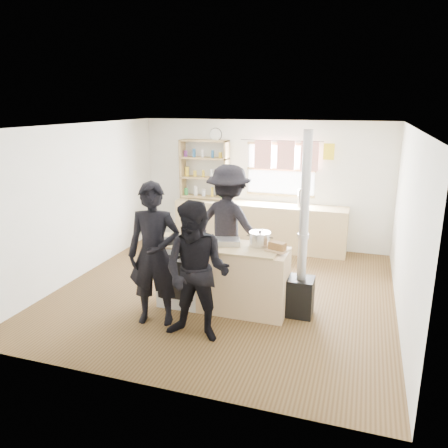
{
  "coord_description": "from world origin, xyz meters",
  "views": [
    {
      "loc": [
        1.92,
        -5.95,
        2.81
      ],
      "look_at": [
        0.02,
        -0.1,
        1.1
      ],
      "focal_mm": 35.0,
      "sensor_mm": 36.0,
      "label": 1
    }
  ],
  "objects_px": {
    "flue_heater": "(301,271)",
    "thermos": "(300,198)",
    "bread_board": "(277,247)",
    "person_far": "(229,225)",
    "stockpot_counter": "(260,239)",
    "person_near_right": "(197,272)",
    "person_near_left": "(154,254)",
    "stockpot_stove": "(191,233)",
    "skillet_greens": "(166,241)",
    "cooking_island": "(223,276)",
    "roast_tray": "(227,242)"
  },
  "relations": [
    {
      "from": "flue_heater",
      "to": "thermos",
      "type": "bearing_deg",
      "value": 99.19
    },
    {
      "from": "bread_board",
      "to": "person_far",
      "type": "height_order",
      "value": "person_far"
    },
    {
      "from": "stockpot_counter",
      "to": "person_near_right",
      "type": "relative_size",
      "value": 0.17
    },
    {
      "from": "stockpot_counter",
      "to": "person_near_left",
      "type": "xyz_separation_m",
      "value": [
        -1.2,
        -0.79,
        -0.09
      ]
    },
    {
      "from": "flue_heater",
      "to": "stockpot_stove",
      "type": "bearing_deg",
      "value": 178.8
    },
    {
      "from": "skillet_greens",
      "to": "thermos",
      "type": "bearing_deg",
      "value": 64.08
    },
    {
      "from": "person_far",
      "to": "stockpot_counter",
      "type": "bearing_deg",
      "value": 145.66
    },
    {
      "from": "thermos",
      "to": "stockpot_stove",
      "type": "xyz_separation_m",
      "value": [
        -1.17,
        -2.63,
        -0.05
      ]
    },
    {
      "from": "thermos",
      "to": "person_near_left",
      "type": "height_order",
      "value": "person_near_left"
    },
    {
      "from": "person_far",
      "to": "bread_board",
      "type": "bearing_deg",
      "value": 150.45
    },
    {
      "from": "skillet_greens",
      "to": "stockpot_stove",
      "type": "xyz_separation_m",
      "value": [
        0.25,
        0.29,
        0.05
      ]
    },
    {
      "from": "stockpot_stove",
      "to": "person_near_left",
      "type": "distance_m",
      "value": 0.83
    },
    {
      "from": "cooking_island",
      "to": "person_near_right",
      "type": "xyz_separation_m",
      "value": [
        -0.03,
        -0.89,
        0.4
      ]
    },
    {
      "from": "thermos",
      "to": "stockpot_stove",
      "type": "relative_size",
      "value": 1.5
    },
    {
      "from": "thermos",
      "to": "person_near_left",
      "type": "bearing_deg",
      "value": -111.47
    },
    {
      "from": "stockpot_stove",
      "to": "stockpot_counter",
      "type": "relative_size",
      "value": 0.73
    },
    {
      "from": "skillet_greens",
      "to": "bread_board",
      "type": "distance_m",
      "value": 1.54
    },
    {
      "from": "flue_heater",
      "to": "person_far",
      "type": "height_order",
      "value": "flue_heater"
    },
    {
      "from": "skillet_greens",
      "to": "person_near_right",
      "type": "relative_size",
      "value": 0.19
    },
    {
      "from": "roast_tray",
      "to": "person_far",
      "type": "xyz_separation_m",
      "value": [
        -0.26,
        0.89,
        -0.02
      ]
    },
    {
      "from": "cooking_island",
      "to": "bread_board",
      "type": "distance_m",
      "value": 0.92
    },
    {
      "from": "person_far",
      "to": "person_near_left",
      "type": "bearing_deg",
      "value": 87.48
    },
    {
      "from": "thermos",
      "to": "flue_heater",
      "type": "xyz_separation_m",
      "value": [
        0.43,
        -2.66,
        -0.42
      ]
    },
    {
      "from": "thermos",
      "to": "stockpot_counter",
      "type": "relative_size",
      "value": 1.1
    },
    {
      "from": "roast_tray",
      "to": "skillet_greens",
      "type": "bearing_deg",
      "value": -166.82
    },
    {
      "from": "person_near_right",
      "to": "person_far",
      "type": "xyz_separation_m",
      "value": [
        -0.18,
        1.83,
        0.09
      ]
    },
    {
      "from": "bread_board",
      "to": "roast_tray",
      "type": "bearing_deg",
      "value": 175.56
    },
    {
      "from": "person_near_left",
      "to": "flue_heater",
      "type": "bearing_deg",
      "value": 11.1
    },
    {
      "from": "skillet_greens",
      "to": "person_near_left",
      "type": "distance_m",
      "value": 0.52
    },
    {
      "from": "skillet_greens",
      "to": "stockpot_stove",
      "type": "height_order",
      "value": "stockpot_stove"
    },
    {
      "from": "roast_tray",
      "to": "person_near_left",
      "type": "distance_m",
      "value": 1.04
    },
    {
      "from": "person_near_left",
      "to": "person_near_right",
      "type": "height_order",
      "value": "person_near_left"
    },
    {
      "from": "bread_board",
      "to": "person_near_right",
      "type": "distance_m",
      "value": 1.19
    },
    {
      "from": "thermos",
      "to": "skillet_greens",
      "type": "bearing_deg",
      "value": -115.92
    },
    {
      "from": "skillet_greens",
      "to": "person_far",
      "type": "bearing_deg",
      "value": 62.3
    },
    {
      "from": "thermos",
      "to": "flue_heater",
      "type": "relative_size",
      "value": 0.13
    },
    {
      "from": "person_near_left",
      "to": "cooking_island",
      "type": "bearing_deg",
      "value": 30.87
    },
    {
      "from": "cooking_island",
      "to": "flue_heater",
      "type": "relative_size",
      "value": 0.79
    },
    {
      "from": "roast_tray",
      "to": "person_near_left",
      "type": "relative_size",
      "value": 0.22
    },
    {
      "from": "stockpot_stove",
      "to": "stockpot_counter",
      "type": "bearing_deg",
      "value": -0.75
    },
    {
      "from": "cooking_island",
      "to": "bread_board",
      "type": "bearing_deg",
      "value": -0.85
    },
    {
      "from": "person_near_left",
      "to": "person_near_right",
      "type": "bearing_deg",
      "value": -31.29
    },
    {
      "from": "skillet_greens",
      "to": "flue_heater",
      "type": "bearing_deg",
      "value": 7.99
    },
    {
      "from": "skillet_greens",
      "to": "roast_tray",
      "type": "xyz_separation_m",
      "value": [
        0.83,
        0.19,
        0.01
      ]
    },
    {
      "from": "roast_tray",
      "to": "flue_heater",
      "type": "height_order",
      "value": "flue_heater"
    },
    {
      "from": "roast_tray",
      "to": "bread_board",
      "type": "height_order",
      "value": "bread_board"
    },
    {
      "from": "cooking_island",
      "to": "skillet_greens",
      "type": "distance_m",
      "value": 0.93
    },
    {
      "from": "bread_board",
      "to": "flue_heater",
      "type": "height_order",
      "value": "flue_heater"
    },
    {
      "from": "person_near_left",
      "to": "person_far",
      "type": "height_order",
      "value": "person_far"
    },
    {
      "from": "roast_tray",
      "to": "stockpot_counter",
      "type": "relative_size",
      "value": 1.38
    }
  ]
}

